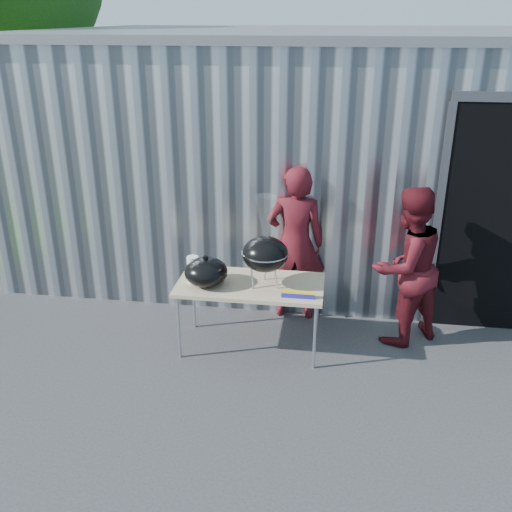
% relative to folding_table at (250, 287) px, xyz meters
% --- Properties ---
extents(ground, '(80.00, 80.00, 0.00)m').
position_rel_folding_table_xyz_m(ground, '(-0.14, -0.88, -0.71)').
color(ground, '#313134').
extents(building, '(8.20, 6.20, 3.10)m').
position_rel_folding_table_xyz_m(building, '(0.77, 3.70, 0.83)').
color(building, silver).
rests_on(building, ground).
extents(folding_table, '(1.50, 0.75, 0.75)m').
position_rel_folding_table_xyz_m(folding_table, '(0.00, 0.00, 0.00)').
color(folding_table, tan).
rests_on(folding_table, ground).
extents(kettle_grill, '(0.47, 0.47, 0.94)m').
position_rel_folding_table_xyz_m(kettle_grill, '(0.15, -0.03, 0.46)').
color(kettle_grill, black).
rests_on(kettle_grill, folding_table).
extents(grill_lid, '(0.44, 0.44, 0.32)m').
position_rel_folding_table_xyz_m(grill_lid, '(-0.44, -0.10, 0.18)').
color(grill_lid, black).
rests_on(grill_lid, folding_table).
extents(paper_towels, '(0.12, 0.12, 0.28)m').
position_rel_folding_table_xyz_m(paper_towels, '(-0.58, -0.05, 0.18)').
color(paper_towels, white).
rests_on(paper_towels, folding_table).
extents(white_tub, '(0.20, 0.15, 0.10)m').
position_rel_folding_table_xyz_m(white_tub, '(-0.55, 0.21, 0.09)').
color(white_tub, white).
rests_on(white_tub, folding_table).
extents(foil_box, '(0.32, 0.05, 0.06)m').
position_rel_folding_table_xyz_m(foil_box, '(0.51, -0.25, 0.07)').
color(foil_box, '#221BB3').
rests_on(foil_box, folding_table).
extents(person_cook, '(0.66, 0.44, 1.80)m').
position_rel_folding_table_xyz_m(person_cook, '(0.40, 0.78, 0.19)').
color(person_cook, '#511119').
rests_on(person_cook, ground).
extents(person_bystander, '(1.06, 1.02, 1.72)m').
position_rel_folding_table_xyz_m(person_bystander, '(1.59, 0.39, 0.15)').
color(person_bystander, '#511119').
rests_on(person_bystander, ground).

